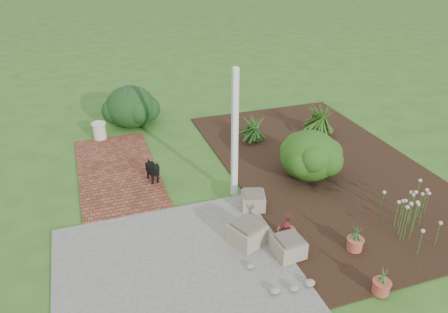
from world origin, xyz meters
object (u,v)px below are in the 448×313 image
object	(u,v)px
cream_ceramic_urn	(99,131)
evergreen_shrub	(310,154)
stone_trough_near	(289,247)
black_dog	(153,169)

from	to	relation	value
cream_ceramic_urn	evergreen_shrub	xyz separation A→B (m)	(3.87, -3.24, 0.30)
cream_ceramic_urn	stone_trough_near	bearing A→B (deg)	-65.90
stone_trough_near	evergreen_shrub	distance (m)	2.59
black_dog	evergreen_shrub	world-z (taller)	evergreen_shrub
stone_trough_near	cream_ceramic_urn	bearing A→B (deg)	114.10
stone_trough_near	black_dog	size ratio (longest dim) A/B	0.79
black_dog	cream_ceramic_urn	size ratio (longest dim) A/B	1.36
stone_trough_near	cream_ceramic_urn	size ratio (longest dim) A/B	1.07
cream_ceramic_urn	evergreen_shrub	world-z (taller)	evergreen_shrub
stone_trough_near	black_dog	distance (m)	3.28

